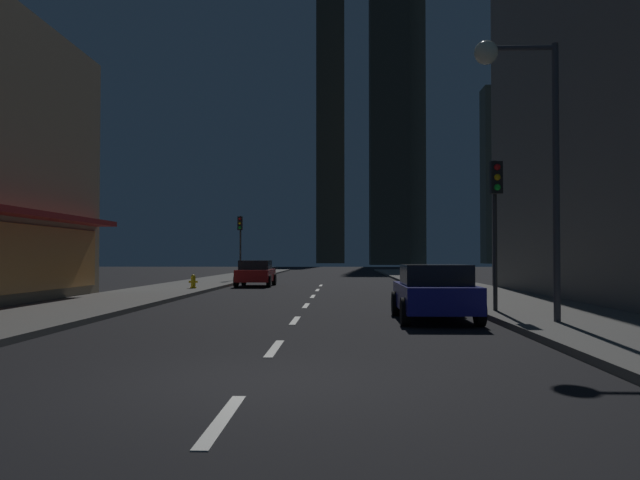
% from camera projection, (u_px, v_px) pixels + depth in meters
% --- Properties ---
extents(ground_plane, '(78.00, 136.00, 0.10)m').
position_uv_depth(ground_plane, '(322.00, 284.00, 40.68)').
color(ground_plane, black).
extents(sidewalk_right, '(4.00, 76.00, 0.15)m').
position_uv_depth(sidewalk_right, '(437.00, 283.00, 40.46)').
color(sidewalk_right, '#605E59').
rests_on(sidewalk_right, ground).
extents(sidewalk_left, '(4.00, 76.00, 0.15)m').
position_uv_depth(sidewalk_left, '(209.00, 282.00, 40.92)').
color(sidewalk_left, '#605E59').
rests_on(sidewalk_left, ground).
extents(lane_marking_center, '(0.16, 33.40, 0.01)m').
position_uv_depth(lane_marking_center, '(306.00, 306.00, 22.30)').
color(lane_marking_center, silver).
rests_on(lane_marking_center, ground).
extents(skyscraper_distant_tall, '(7.08, 5.09, 72.40)m').
position_uv_depth(skyscraper_distant_tall, '(330.00, 121.00, 168.91)').
color(skyscraper_distant_tall, '#343127').
rests_on(skyscraper_distant_tall, ground).
extents(skyscraper_distant_mid, '(7.94, 7.14, 69.47)m').
position_uv_depth(skyscraper_distant_mid, '(389.00, 95.00, 136.17)').
color(skyscraper_distant_mid, '#312F25').
rests_on(skyscraper_distant_mid, ground).
extents(skyscraper_distant_short, '(5.17, 5.32, 55.96)m').
position_uv_depth(skyscraper_distant_short, '(412.00, 132.00, 140.38)').
color(skyscraper_distant_short, brown).
rests_on(skyscraper_distant_short, ground).
extents(skyscraper_distant_slender, '(5.12, 6.96, 42.98)m').
position_uv_depth(skyscraper_distant_slender, '(493.00, 176.00, 162.24)').
color(skyscraper_distant_slender, '#524E3D').
rests_on(skyscraper_distant_slender, ground).
extents(car_parked_near, '(1.98, 4.24, 1.45)m').
position_uv_depth(car_parked_near, '(435.00, 292.00, 17.15)').
color(car_parked_near, navy).
rests_on(car_parked_near, ground).
extents(car_parked_far, '(1.98, 4.24, 1.45)m').
position_uv_depth(car_parked_far, '(256.00, 273.00, 36.99)').
color(car_parked_far, '#B21919').
rests_on(car_parked_far, ground).
extents(fire_hydrant_far_left, '(0.42, 0.30, 0.65)m').
position_uv_depth(fire_hydrant_far_left, '(193.00, 282.00, 31.71)').
color(fire_hydrant_far_left, gold).
rests_on(fire_hydrant_far_left, sidewalk_left).
extents(traffic_light_near_right, '(0.32, 0.48, 4.20)m').
position_uv_depth(traffic_light_near_right, '(496.00, 201.00, 18.50)').
color(traffic_light_near_right, '#2D2D2D').
rests_on(traffic_light_near_right, sidewalk_right).
extents(traffic_light_far_left, '(0.32, 0.48, 4.20)m').
position_uv_depth(traffic_light_far_left, '(240.00, 233.00, 43.73)').
color(traffic_light_far_left, '#2D2D2D').
rests_on(traffic_light_far_left, sidewalk_left).
extents(street_lamp_right, '(1.96, 0.56, 6.58)m').
position_uv_depth(street_lamp_right, '(520.00, 111.00, 15.53)').
color(street_lamp_right, '#38383D').
rests_on(street_lamp_right, sidewalk_right).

